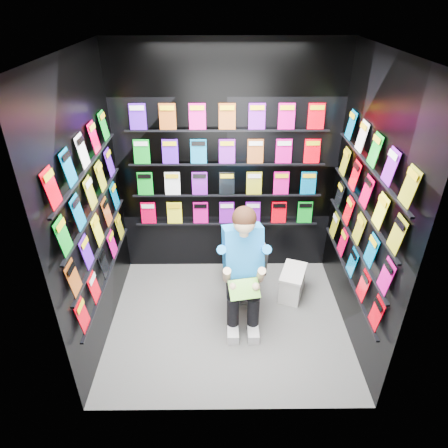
{
  "coord_description": "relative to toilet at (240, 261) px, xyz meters",
  "views": [
    {
      "loc": [
        -0.07,
        -3.03,
        2.98
      ],
      "look_at": [
        -0.04,
        0.15,
        1.09
      ],
      "focal_mm": 32.0,
      "sensor_mm": 36.0,
      "label": 1
    }
  ],
  "objects": [
    {
      "name": "longbox_lid",
      "position": [
        0.57,
        -0.14,
        -0.05
      ],
      "size": [
        0.37,
        0.47,
        0.03
      ],
      "primitive_type": "cube",
      "rotation": [
        0.0,
        0.0,
        -0.35
      ],
      "color": "silver",
      "rests_on": "longbox"
    },
    {
      "name": "comics_right",
      "position": [
        1.03,
        -0.55,
        0.94
      ],
      "size": [
        0.06,
        1.7,
        1.37
      ],
      "primitive_type": null,
      "color": "#DC0037",
      "rests_on": "wall_right"
    },
    {
      "name": "longbox",
      "position": [
        0.57,
        -0.14,
        -0.22
      ],
      "size": [
        0.34,
        0.45,
        0.3
      ],
      "primitive_type": "cube",
      "rotation": [
        0.0,
        0.0,
        -0.35
      ],
      "color": "silver",
      "rests_on": "floor"
    },
    {
      "name": "comics_left",
      "position": [
        -1.31,
        -0.55,
        0.94
      ],
      "size": [
        0.06,
        1.7,
        1.37
      ],
      "primitive_type": null,
      "color": "#DC0037",
      "rests_on": "wall_left"
    },
    {
      "name": "comics_back",
      "position": [
        -0.14,
        0.42,
        0.94
      ],
      "size": [
        2.1,
        0.06,
        1.37
      ],
      "primitive_type": null,
      "color": "#DC0037",
      "rests_on": "wall_back"
    },
    {
      "name": "floor",
      "position": [
        -0.14,
        -0.55,
        -0.37
      ],
      "size": [
        2.4,
        2.4,
        0.0
      ],
      "primitive_type": "plane",
      "color": "#61615E",
      "rests_on": "ground"
    },
    {
      "name": "wall_back",
      "position": [
        -0.14,
        0.45,
        0.93
      ],
      "size": [
        2.4,
        0.04,
        2.6
      ],
      "primitive_type": "cube",
      "color": "black",
      "rests_on": "floor"
    },
    {
      "name": "reader",
      "position": [
        0.0,
        -0.38,
        0.4
      ],
      "size": [
        0.64,
        0.83,
        1.39
      ],
      "primitive_type": null,
      "rotation": [
        0.0,
        0.0,
        0.18
      ],
      "color": "#237CD0",
      "rests_on": "toilet"
    },
    {
      "name": "held_comic",
      "position": [
        0.0,
        -0.73,
        0.21
      ],
      "size": [
        0.31,
        0.21,
        0.12
      ],
      "primitive_type": "cube",
      "rotation": [
        -0.96,
        0.0,
        0.18
      ],
      "color": "green",
      "rests_on": "reader"
    },
    {
      "name": "toilet",
      "position": [
        0.0,
        0.0,
        0.0
      ],
      "size": [
        0.54,
        0.81,
        0.73
      ],
      "primitive_type": "imported",
      "rotation": [
        0.0,
        0.0,
        3.32
      ],
      "color": "white",
      "rests_on": "floor"
    },
    {
      "name": "ceiling",
      "position": [
        -0.14,
        -0.55,
        2.23
      ],
      "size": [
        2.4,
        2.4,
        0.0
      ],
      "primitive_type": "plane",
      "color": "white",
      "rests_on": "floor"
    },
    {
      "name": "wall_front",
      "position": [
        -0.14,
        -1.55,
        0.93
      ],
      "size": [
        2.4,
        0.04,
        2.6
      ],
      "primitive_type": "cube",
      "color": "black",
      "rests_on": "floor"
    },
    {
      "name": "wall_right",
      "position": [
        1.06,
        -0.55,
        0.93
      ],
      "size": [
        0.04,
        2.0,
        2.6
      ],
      "primitive_type": "cube",
      "color": "black",
      "rests_on": "floor"
    },
    {
      "name": "wall_left",
      "position": [
        -1.34,
        -0.55,
        0.93
      ],
      "size": [
        0.04,
        2.0,
        2.6
      ],
      "primitive_type": "cube",
      "color": "black",
      "rests_on": "floor"
    }
  ]
}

